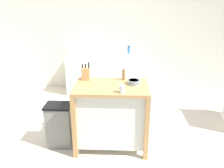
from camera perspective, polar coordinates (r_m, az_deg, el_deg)
ground_plane at (r=3.46m, az=-0.90°, el=-14.55°), size 6.64×6.64×0.00m
wall_back at (r=5.27m, az=0.57°, el=12.73°), size 5.64×0.10×2.60m
kitchen_island at (r=3.18m, az=-0.16°, el=-7.22°), size 0.98×0.65×0.91m
knife_block at (r=3.23m, az=-6.53°, el=2.57°), size 0.11×0.09×0.25m
bowl_stoneware_deep at (r=3.07m, az=5.41°, el=0.51°), size 0.17×0.17×0.06m
drinking_cup at (r=2.76m, az=2.50°, el=-1.22°), size 0.07×0.07×0.10m
pepper_grinder at (r=3.22m, az=2.92°, el=2.46°), size 0.04×0.04×0.18m
trash_bin at (r=3.36m, az=-12.89°, el=-9.89°), size 0.36×0.28×0.63m
sink_counter at (r=5.13m, az=-2.47°, el=2.70°), size 1.50×0.60×0.88m
sink_faucet at (r=5.13m, az=-2.43°, el=9.02°), size 0.02×0.02×0.22m
bottle_hand_soap at (r=5.05m, az=4.20°, el=8.44°), size 0.06×0.06×0.17m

